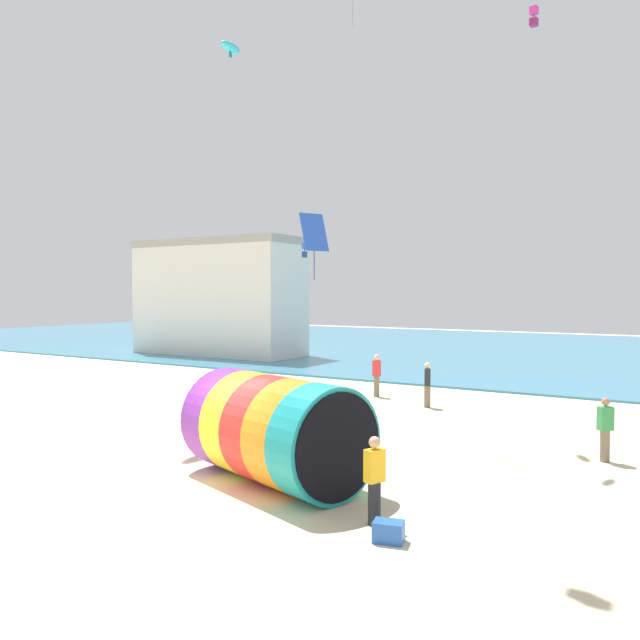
# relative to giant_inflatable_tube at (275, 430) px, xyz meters

# --- Properties ---
(ground_plane) EXTENTS (120.00, 120.00, 0.00)m
(ground_plane) POSITION_rel_giant_inflatable_tube_xyz_m (-1.24, -1.49, -1.21)
(ground_plane) COLOR beige
(sea) EXTENTS (120.00, 40.00, 0.10)m
(sea) POSITION_rel_giant_inflatable_tube_xyz_m (-1.24, 35.33, -1.16)
(sea) COLOR teal
(sea) RESTS_ON ground
(giant_inflatable_tube) EXTENTS (4.87, 3.64, 2.43)m
(giant_inflatable_tube) POSITION_rel_giant_inflatable_tube_xyz_m (0.00, 0.00, 0.00)
(giant_inflatable_tube) COLOR purple
(giant_inflatable_tube) RESTS_ON ground
(kite_handler) EXTENTS (0.35, 0.42, 1.66)m
(kite_handler) POSITION_rel_giant_inflatable_tube_xyz_m (3.08, -1.16, -0.37)
(kite_handler) COLOR black
(kite_handler) RESTS_ON ground
(kite_blue_diamond) EXTENTS (0.81, 1.05, 2.30)m
(kite_blue_diamond) POSITION_rel_giant_inflatable_tube_xyz_m (-3.13, 6.75, 5.13)
(kite_blue_diamond) COLOR blue
(kite_magenta_box) EXTENTS (0.33, 0.33, 0.83)m
(kite_magenta_box) POSITION_rel_giant_inflatable_tube_xyz_m (2.09, 15.54, 14.48)
(kite_magenta_box) COLOR #D1339E
(kite_blue_box) EXTENTS (0.35, 0.35, 0.73)m
(kite_blue_box) POSITION_rel_giant_inflatable_tube_xyz_m (-8.20, 14.05, 5.14)
(kite_blue_box) COLOR blue
(kite_cyan_parafoil) EXTENTS (0.46, 1.06, 0.55)m
(kite_cyan_parafoil) POSITION_rel_giant_inflatable_tube_xyz_m (-6.32, 6.24, 11.84)
(kite_cyan_parafoil) COLOR #2DB2C6
(bystander_near_water) EXTENTS (0.34, 0.42, 1.70)m
(bystander_near_water) POSITION_rel_giant_inflatable_tube_xyz_m (-0.47, 10.52, -0.34)
(bystander_near_water) COLOR #726651
(bystander_near_water) RESTS_ON ground
(bystander_mid_beach) EXTENTS (0.42, 0.36, 1.76)m
(bystander_mid_beach) POSITION_rel_giant_inflatable_tube_xyz_m (-3.17, 11.72, -0.31)
(bystander_mid_beach) COLOR #726651
(bystander_mid_beach) RESTS_ON ground
(bystander_far_left) EXTENTS (0.41, 0.41, 1.65)m
(bystander_far_left) POSITION_rel_giant_inflatable_tube_xyz_m (6.19, 5.79, -0.37)
(bystander_far_left) COLOR #726651
(bystander_far_left) RESTS_ON ground
(promenade_building) EXTENTS (12.18, 4.47, 7.90)m
(promenade_building) POSITION_rel_giant_inflatable_tube_xyz_m (-19.89, 21.38, 2.75)
(promenade_building) COLOR silver
(promenade_building) RESTS_ON ground
(cooler_box) EXTENTS (0.59, 0.47, 0.36)m
(cooler_box) POSITION_rel_giant_inflatable_tube_xyz_m (3.64, -1.74, -1.03)
(cooler_box) COLOR #2659B2
(cooler_box) RESTS_ON ground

